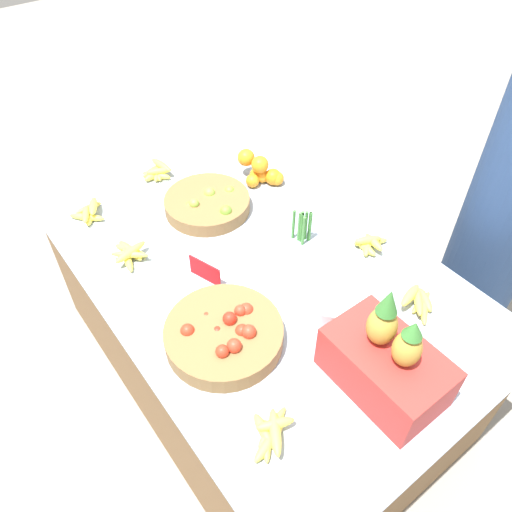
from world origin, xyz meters
TOP-DOWN VIEW (x-y plane):
  - ground_plane at (0.00, 0.00)m, footprint 12.00×12.00m
  - market_table at (0.00, 0.00)m, footprint 1.88×1.20m
  - lime_bowl at (-0.41, 0.04)m, footprint 0.38×0.38m
  - tomato_basket at (0.23, -0.31)m, footprint 0.41×0.41m
  - orange_pile at (-0.44, 0.35)m, footprint 0.22×0.17m
  - metal_bowl at (0.32, 0.10)m, footprint 0.29×0.29m
  - price_sign at (-0.06, -0.20)m, footprint 0.14×0.05m
  - produce_crate at (0.66, 0.00)m, footprint 0.38×0.24m
  - veg_bundle at (-0.00, 0.24)m, footprint 0.07×0.06m
  - banana_bunch_front_right at (-0.77, -0.02)m, footprint 0.16×0.15m
  - banana_bunch_middle_right at (0.20, 0.43)m, footprint 0.13×0.16m
  - banana_bunch_front_left at (-0.68, -0.41)m, footprint 0.14×0.16m
  - banana_bunch_back_center at (-0.34, -0.38)m, footprint 0.19×0.16m
  - banana_bunch_middle_left at (0.53, 0.35)m, footprint 0.15×0.16m
  - banana_bunch_front_center at (0.60, -0.40)m, footprint 0.17×0.19m
  - vendor_person at (0.45, 1.00)m, footprint 0.36×0.36m

SIDE VIEW (x-z plane):
  - ground_plane at x=0.00m, z-range 0.00..0.00m
  - market_table at x=0.00m, z-range 0.00..0.73m
  - banana_bunch_front_right at x=-0.77m, z-range 0.73..0.79m
  - banana_bunch_front_center at x=0.60m, z-range 0.73..0.79m
  - banana_bunch_middle_right at x=0.20m, z-range 0.73..0.79m
  - banana_bunch_back_center at x=-0.34m, z-range 0.73..0.79m
  - banana_bunch_front_left at x=-0.68m, z-range 0.73..0.79m
  - banana_bunch_middle_left at x=0.53m, z-range 0.73..0.79m
  - lime_bowl at x=-0.41m, z-range 0.72..0.81m
  - tomato_basket at x=0.23m, z-range 0.72..0.83m
  - price_sign at x=-0.06m, z-range 0.73..0.83m
  - metal_bowl at x=0.32m, z-range 0.73..0.83m
  - vendor_person at x=0.45m, z-range -0.07..1.65m
  - orange_pile at x=-0.44m, z-range 0.72..0.86m
  - veg_bundle at x=0.00m, z-range 0.73..0.88m
  - produce_crate at x=0.66m, z-range 0.65..1.05m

